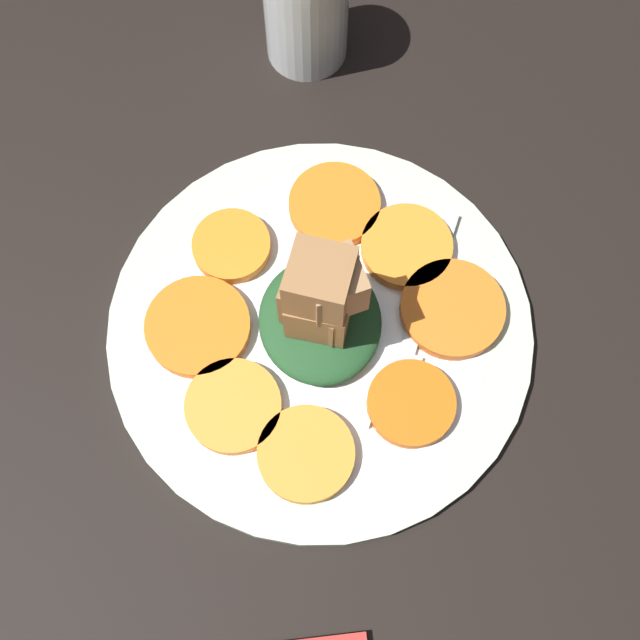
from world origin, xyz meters
TOP-DOWN VIEW (x-y plane):
  - table_slab at (0.00, 0.00)cm, footprint 120.00×120.00cm
  - plate at (0.00, 0.00)cm, footprint 29.80×29.80cm
  - carrot_slice_0 at (-5.27, 6.40)cm, footprint 6.47×6.47cm
  - carrot_slice_1 at (-8.99, 1.91)cm, footprint 6.41×6.41cm
  - carrot_slice_2 at (-6.39, -5.41)cm, footprint 5.94×5.94cm
  - carrot_slice_3 at (-0.44, -9.28)cm, footprint 7.30×7.30cm
  - carrot_slice_4 at (5.11, -6.83)cm, footprint 6.59×6.59cm
  - carrot_slice_5 at (9.07, -2.08)cm, footprint 6.74×6.74cm
  - carrot_slice_6 at (6.56, 5.67)cm, footprint 5.65×5.65cm
  - carrot_slice_7 at (0.66, 8.42)cm, footprint 7.30×7.30cm
  - center_pile at (0.17, -0.05)cm, footprint 9.41×8.46cm
  - fork at (-0.67, -6.69)cm, footprint 16.31×8.96cm
  - water_glass at (24.48, -1.65)cm, footprint 6.52×6.52cm

SIDE VIEW (x-z plane):
  - table_slab at x=0.00cm, z-range 0.00..2.00cm
  - plate at x=0.00cm, z-range 1.99..3.04cm
  - fork at x=-0.67cm, z-range 3.10..3.50cm
  - carrot_slice_0 at x=-5.27cm, z-range 3.10..4.05cm
  - carrot_slice_1 at x=-8.99cm, z-range 3.10..4.05cm
  - carrot_slice_2 at x=-6.39cm, z-range 3.10..4.05cm
  - carrot_slice_3 at x=-0.44cm, z-range 3.10..4.05cm
  - carrot_slice_4 at x=5.11cm, z-range 3.10..4.05cm
  - carrot_slice_5 at x=9.07cm, z-range 3.10..4.05cm
  - carrot_slice_6 at x=6.56cm, z-range 3.10..4.05cm
  - carrot_slice_7 at x=0.66cm, z-range 3.10..4.05cm
  - center_pile at x=0.17cm, z-range 1.96..11.61cm
  - water_glass at x=24.48cm, z-range 2.00..11.95cm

